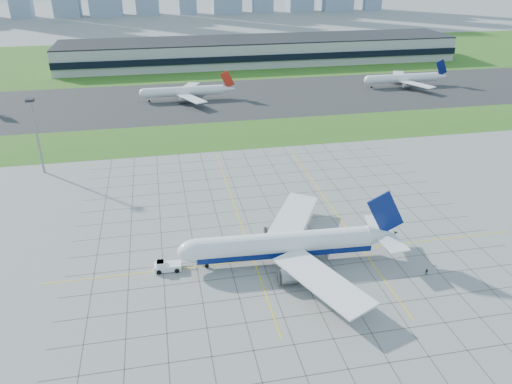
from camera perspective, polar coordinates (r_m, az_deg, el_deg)
ground at (r=127.17m, az=4.04°, el=-6.81°), size 1400.00×1400.00×0.00m
grass_median at (r=206.78m, az=-2.48°, el=6.57°), size 700.00×35.00×0.04m
asphalt_taxiway at (r=258.80m, az=-4.46°, el=10.54°), size 700.00×75.00×0.04m
grass_far at (r=365.48m, az=-6.75°, el=15.01°), size 700.00×145.00×0.04m
apron_markings at (r=136.37m, az=3.00°, el=-4.31°), size 120.00×130.00×0.03m
terminal at (r=345.24m, az=0.46°, el=15.87°), size 260.00×43.00×15.80m
light_mast at (r=180.32m, az=-23.91°, el=6.80°), size 2.50×2.50×25.60m
airliner at (r=120.93m, az=3.42°, el=-6.01°), size 55.31×55.95×17.40m
pushback_tug at (r=121.40m, az=-10.19°, el=-8.33°), size 9.25×3.51×2.56m
crew_near at (r=122.34m, az=-6.37°, el=-7.90°), size 0.71×0.75×1.72m
crew_far at (r=124.71m, az=18.93°, el=-8.64°), size 1.00×0.96×1.62m
distant_jet_1 at (r=257.93m, az=-8.09°, el=11.33°), size 45.58×42.66×14.08m
distant_jet_2 at (r=294.30m, az=16.53°, el=12.36°), size 46.54×42.66×14.08m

